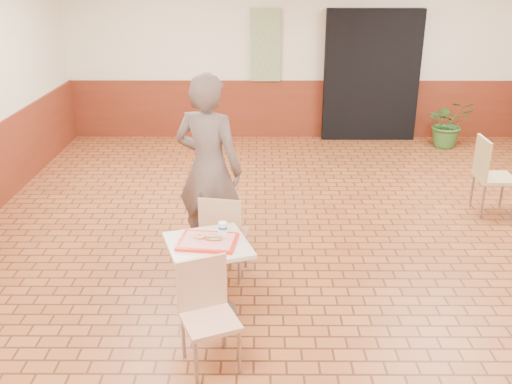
{
  "coord_description": "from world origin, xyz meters",
  "views": [
    {
      "loc": [
        -0.71,
        -4.85,
        2.84
      ],
      "look_at": [
        -0.74,
        -0.1,
        0.95
      ],
      "focal_mm": 40.0,
      "sensor_mm": 36.0,
      "label": 1
    }
  ],
  "objects_px": {
    "chair_main_back": "(223,233)",
    "paper_cup": "(223,228)",
    "main_table": "(209,267)",
    "ring_donut": "(200,236)",
    "chair_main_front": "(207,308)",
    "serving_tray": "(208,242)",
    "long_john_donut": "(214,238)",
    "chair_second_left": "(490,172)",
    "customer": "(209,169)",
    "potted_plant": "(449,123)"
  },
  "relations": [
    {
      "from": "chair_main_back",
      "to": "customer",
      "type": "distance_m",
      "value": 0.68
    },
    {
      "from": "chair_main_front",
      "to": "chair_second_left",
      "type": "relative_size",
      "value": 0.89
    },
    {
      "from": "ring_donut",
      "to": "long_john_donut",
      "type": "bearing_deg",
      "value": -21.77
    },
    {
      "from": "long_john_donut",
      "to": "chair_second_left",
      "type": "distance_m",
      "value": 3.88
    },
    {
      "from": "paper_cup",
      "to": "chair_main_back",
      "type": "bearing_deg",
      "value": 93.96
    },
    {
      "from": "main_table",
      "to": "chair_second_left",
      "type": "bearing_deg",
      "value": 34.82
    },
    {
      "from": "serving_tray",
      "to": "paper_cup",
      "type": "bearing_deg",
      "value": 48.12
    },
    {
      "from": "customer",
      "to": "potted_plant",
      "type": "height_order",
      "value": "customer"
    },
    {
      "from": "chair_main_back",
      "to": "paper_cup",
      "type": "bearing_deg",
      "value": 103.57
    },
    {
      "from": "paper_cup",
      "to": "potted_plant",
      "type": "height_order",
      "value": "paper_cup"
    },
    {
      "from": "chair_main_front",
      "to": "chair_second_left",
      "type": "distance_m",
      "value": 4.28
    },
    {
      "from": "paper_cup",
      "to": "chair_second_left",
      "type": "relative_size",
      "value": 0.1
    },
    {
      "from": "chair_main_back",
      "to": "long_john_donut",
      "type": "height_order",
      "value": "chair_main_back"
    },
    {
      "from": "chair_main_front",
      "to": "ring_donut",
      "type": "relative_size",
      "value": 8.37
    },
    {
      "from": "paper_cup",
      "to": "chair_second_left",
      "type": "distance_m",
      "value": 3.75
    },
    {
      "from": "chair_main_back",
      "to": "ring_donut",
      "type": "xyz_separation_m",
      "value": [
        -0.16,
        -0.58,
        0.25
      ]
    },
    {
      "from": "main_table",
      "to": "chair_main_front",
      "type": "xyz_separation_m",
      "value": [
        0.04,
        -0.63,
        0.0
      ]
    },
    {
      "from": "serving_tray",
      "to": "ring_donut",
      "type": "bearing_deg",
      "value": 145.18
    },
    {
      "from": "customer",
      "to": "serving_tray",
      "type": "bearing_deg",
      "value": 115.31
    },
    {
      "from": "ring_donut",
      "to": "chair_main_back",
      "type": "bearing_deg",
      "value": 74.89
    },
    {
      "from": "chair_main_front",
      "to": "long_john_donut",
      "type": "xyz_separation_m",
      "value": [
        0.01,
        0.63,
        0.27
      ]
    },
    {
      "from": "chair_main_back",
      "to": "paper_cup",
      "type": "height_order",
      "value": "chair_main_back"
    },
    {
      "from": "ring_donut",
      "to": "paper_cup",
      "type": "relative_size",
      "value": 1.02
    },
    {
      "from": "main_table",
      "to": "chair_main_back",
      "type": "xyz_separation_m",
      "value": [
        0.09,
        0.63,
        0.02
      ]
    },
    {
      "from": "main_table",
      "to": "potted_plant",
      "type": "height_order",
      "value": "potted_plant"
    },
    {
      "from": "chair_main_front",
      "to": "ring_donut",
      "type": "height_order",
      "value": "chair_main_front"
    },
    {
      "from": "chair_main_front",
      "to": "paper_cup",
      "type": "bearing_deg",
      "value": 61.25
    },
    {
      "from": "serving_tray",
      "to": "chair_second_left",
      "type": "height_order",
      "value": "chair_second_left"
    },
    {
      "from": "chair_second_left",
      "to": "long_john_donut",
      "type": "bearing_deg",
      "value": 125.89
    },
    {
      "from": "main_table",
      "to": "ring_donut",
      "type": "bearing_deg",
      "value": 145.18
    },
    {
      "from": "serving_tray",
      "to": "paper_cup",
      "type": "xyz_separation_m",
      "value": [
        0.12,
        0.13,
        0.07
      ]
    },
    {
      "from": "chair_main_back",
      "to": "chair_second_left",
      "type": "bearing_deg",
      "value": -143.16
    },
    {
      "from": "serving_tray",
      "to": "chair_main_back",
      "type": "bearing_deg",
      "value": 82.19
    },
    {
      "from": "long_john_donut",
      "to": "potted_plant",
      "type": "height_order",
      "value": "potted_plant"
    },
    {
      "from": "serving_tray",
      "to": "paper_cup",
      "type": "relative_size",
      "value": 4.79
    },
    {
      "from": "chair_main_front",
      "to": "potted_plant",
      "type": "relative_size",
      "value": 1.05
    },
    {
      "from": "customer",
      "to": "ring_donut",
      "type": "height_order",
      "value": "customer"
    },
    {
      "from": "main_table",
      "to": "paper_cup",
      "type": "distance_m",
      "value": 0.35
    },
    {
      "from": "long_john_donut",
      "to": "paper_cup",
      "type": "distance_m",
      "value": 0.15
    },
    {
      "from": "long_john_donut",
      "to": "paper_cup",
      "type": "bearing_deg",
      "value": 63.58
    },
    {
      "from": "chair_main_front",
      "to": "chair_main_back",
      "type": "bearing_deg",
      "value": 65.13
    },
    {
      "from": "ring_donut",
      "to": "chair_second_left",
      "type": "height_order",
      "value": "chair_second_left"
    },
    {
      "from": "main_table",
      "to": "chair_main_front",
      "type": "bearing_deg",
      "value": -86.44
    },
    {
      "from": "chair_second_left",
      "to": "potted_plant",
      "type": "relative_size",
      "value": 1.18
    },
    {
      "from": "chair_main_front",
      "to": "serving_tray",
      "type": "distance_m",
      "value": 0.68
    },
    {
      "from": "chair_main_front",
      "to": "paper_cup",
      "type": "relative_size",
      "value": 8.51
    },
    {
      "from": "serving_tray",
      "to": "ring_donut",
      "type": "distance_m",
      "value": 0.09
    },
    {
      "from": "main_table",
      "to": "customer",
      "type": "bearing_deg",
      "value": 93.77
    },
    {
      "from": "ring_donut",
      "to": "serving_tray",
      "type": "bearing_deg",
      "value": -34.82
    },
    {
      "from": "ring_donut",
      "to": "main_table",
      "type": "bearing_deg",
      "value": -34.82
    }
  ]
}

